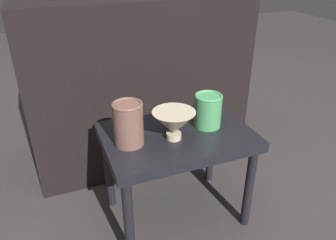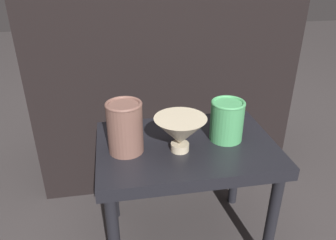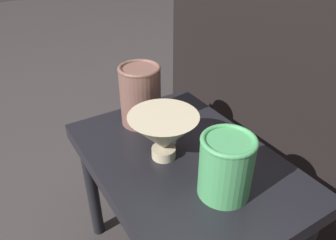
# 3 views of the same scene
# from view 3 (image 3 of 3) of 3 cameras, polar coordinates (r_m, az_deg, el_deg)

# --- Properties ---
(table) EXTENTS (0.57, 0.39, 0.41)m
(table) POSITION_cam_3_polar(r_m,az_deg,el_deg) (0.81, 2.75, -9.68)
(table) COLOR black
(table) RESTS_ON ground_plane
(couch_backdrop) EXTENTS (1.08, 0.50, 0.85)m
(couch_backdrop) POSITION_cam_3_polar(r_m,az_deg,el_deg) (1.13, 27.19, 4.07)
(couch_backdrop) COLOR black
(couch_backdrop) RESTS_ON ground_plane
(bowl) EXTENTS (0.16, 0.16, 0.11)m
(bowl) POSITION_cam_3_polar(r_m,az_deg,el_deg) (0.73, -0.79, -2.32)
(bowl) COLOR #C1B293
(bowl) RESTS_ON table
(vase_textured_left) EXTENTS (0.11, 0.11, 0.16)m
(vase_textured_left) POSITION_cam_3_polar(r_m,az_deg,el_deg) (0.86, -4.82, 4.46)
(vase_textured_left) COLOR brown
(vase_textured_left) RESTS_ON table
(vase_colorful_right) EXTENTS (0.11, 0.11, 0.13)m
(vase_colorful_right) POSITION_cam_3_polar(r_m,az_deg,el_deg) (0.65, 10.08, -7.79)
(vase_colorful_right) COLOR #47995B
(vase_colorful_right) RESTS_ON table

